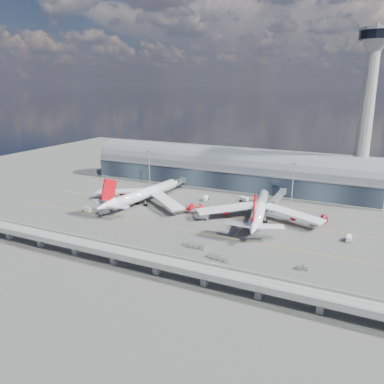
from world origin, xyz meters
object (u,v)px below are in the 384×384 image
at_px(cargo_train_2, 303,268).
at_px(service_truck_3, 349,238).
at_px(floodlight_mast_right, 293,183).
at_px(airliner_left, 143,194).
at_px(service_truck_0, 104,212).
at_px(service_truck_4, 205,198).
at_px(service_truck_5, 244,199).
at_px(service_truck_1, 87,209).
at_px(service_truck_2, 202,217).
at_px(airliner_right, 259,210).
at_px(cargo_train_0, 194,246).
at_px(floodlight_mast_left, 149,168).
at_px(cargo_train_1, 219,258).
at_px(control_tower, 366,117).

bearing_deg(cargo_train_2, service_truck_3, -9.43).
distance_m(floodlight_mast_right, airliner_left, 90.34).
bearing_deg(service_truck_0, cargo_train_2, -4.06).
xyz_separation_m(service_truck_0, service_truck_4, (41.43, 47.45, 0.07)).
distance_m(service_truck_4, service_truck_5, 24.16).
bearing_deg(floodlight_mast_right, service_truck_1, -148.39).
distance_m(service_truck_2, service_truck_4, 33.82).
bearing_deg(service_truck_3, service_truck_2, -174.88).
bearing_deg(service_truck_0, floodlight_mast_right, 40.43).
bearing_deg(floodlight_mast_right, airliner_right, -105.96).
distance_m(airliner_left, cargo_train_2, 111.50).
relative_size(service_truck_3, cargo_train_0, 0.51).
height_order(floodlight_mast_left, service_truck_3, floodlight_mast_left).
distance_m(airliner_left, service_truck_0, 26.76).
xyz_separation_m(service_truck_0, cargo_train_1, (79.03, -26.39, -0.50)).
height_order(control_tower, service_truck_3, control_tower).
xyz_separation_m(service_truck_4, cargo_train_1, (37.60, -73.84, -0.57)).
xyz_separation_m(airliner_left, airliner_right, (71.29, 2.13, -0.38)).
xyz_separation_m(control_tower, cargo_train_1, (-47.61, -116.79, -50.74)).
height_order(service_truck_4, service_truck_5, service_truck_4).
relative_size(service_truck_3, service_truck_5, 0.86).
relative_size(service_truck_0, service_truck_2, 0.85).
height_order(airliner_right, cargo_train_1, airliner_right).
height_order(service_truck_1, service_truck_3, service_truck_1).
bearing_deg(service_truck_5, control_tower, -34.91).
height_order(floodlight_mast_left, floodlight_mast_right, same).
height_order(service_truck_1, cargo_train_1, service_truck_1).
bearing_deg(service_truck_0, airliner_right, 24.17).
distance_m(service_truck_1, service_truck_4, 71.82).
bearing_deg(cargo_train_2, service_truck_2, 70.33).
relative_size(service_truck_2, cargo_train_2, 1.53).
xyz_separation_m(floodlight_mast_left, cargo_train_0, (73.24, -82.30, -12.70)).
height_order(service_truck_2, cargo_train_0, service_truck_2).
bearing_deg(floodlight_mast_left, service_truck_4, -16.71).
height_order(floodlight_mast_right, service_truck_0, floodlight_mast_right).
distance_m(service_truck_3, cargo_train_2, 40.51).
bearing_deg(cargo_train_1, airliner_right, -13.30).
distance_m(floodlight_mast_left, cargo_train_1, 125.23).
bearing_deg(cargo_train_2, airliner_left, 77.97).
relative_size(airliner_right, service_truck_5, 11.47).
height_order(control_tower, service_truck_1, control_tower).
distance_m(airliner_left, service_truck_5, 62.84).
bearing_deg(service_truck_0, cargo_train_1, -12.28).
height_order(control_tower, service_truck_4, control_tower).
height_order(floodlight_mast_left, cargo_train_1, floodlight_mast_left).
distance_m(floodlight_mast_right, service_truck_1, 121.73).
distance_m(airliner_right, cargo_train_2, 56.15).
relative_size(control_tower, service_truck_3, 18.94).
bearing_deg(floodlight_mast_right, service_truck_5, -167.52).
bearing_deg(floodlight_mast_right, airliner_left, -154.96).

